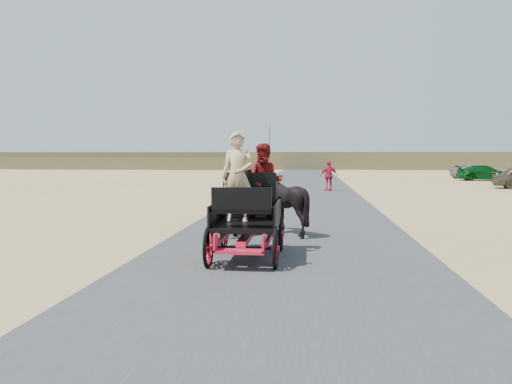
# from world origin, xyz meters

# --- Properties ---
(ground) EXTENTS (140.00, 140.00, 0.00)m
(ground) POSITION_xyz_m (0.00, 0.00, 0.00)
(ground) COLOR tan
(road) EXTENTS (6.00, 140.00, 0.01)m
(road) POSITION_xyz_m (0.00, 0.00, 0.01)
(road) COLOR #38383A
(road) RESTS_ON ground
(ridge_far) EXTENTS (140.00, 6.00, 2.40)m
(ridge_far) POSITION_xyz_m (0.00, 62.00, 1.20)
(ridge_far) COLOR brown
(ridge_far) RESTS_ON ground
(ridge_near) EXTENTS (40.00, 4.00, 1.60)m
(ridge_near) POSITION_xyz_m (-30.00, 58.00, 0.80)
(ridge_near) COLOR brown
(ridge_near) RESTS_ON ground
(carriage) EXTENTS (1.30, 2.40, 0.72)m
(carriage) POSITION_xyz_m (-0.77, 1.33, 0.36)
(carriage) COLOR black
(carriage) RESTS_ON ground
(horse_left) EXTENTS (0.91, 2.01, 1.70)m
(horse_left) POSITION_xyz_m (-1.32, 4.33, 0.85)
(horse_left) COLOR black
(horse_left) RESTS_ON ground
(horse_right) EXTENTS (1.37, 1.54, 1.70)m
(horse_right) POSITION_xyz_m (-0.22, 4.33, 0.85)
(horse_right) COLOR black
(horse_right) RESTS_ON ground
(driver_man) EXTENTS (0.66, 0.43, 1.80)m
(driver_man) POSITION_xyz_m (-0.97, 1.38, 1.62)
(driver_man) COLOR tan
(driver_man) RESTS_ON carriage
(passenger_woman) EXTENTS (0.77, 0.60, 1.58)m
(passenger_woman) POSITION_xyz_m (-0.47, 1.93, 1.51)
(passenger_woman) COLOR #660C0F
(passenger_woman) RESTS_ON carriage
(pedestrian) EXTENTS (1.09, 0.70, 1.73)m
(pedestrian) POSITION_xyz_m (1.56, 19.82, 0.86)
(pedestrian) COLOR #C2163E
(pedestrian) RESTS_ON ground
(car_c) EXTENTS (4.29, 1.92, 1.22)m
(car_c) POSITION_xyz_m (14.18, 32.45, 0.61)
(car_c) COLOR #0C4C19
(car_c) RESTS_ON ground
(car_d) EXTENTS (4.50, 2.50, 1.19)m
(car_d) POSITION_xyz_m (14.80, 36.22, 0.60)
(car_d) COLOR #B2B2B7
(car_d) RESTS_ON ground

